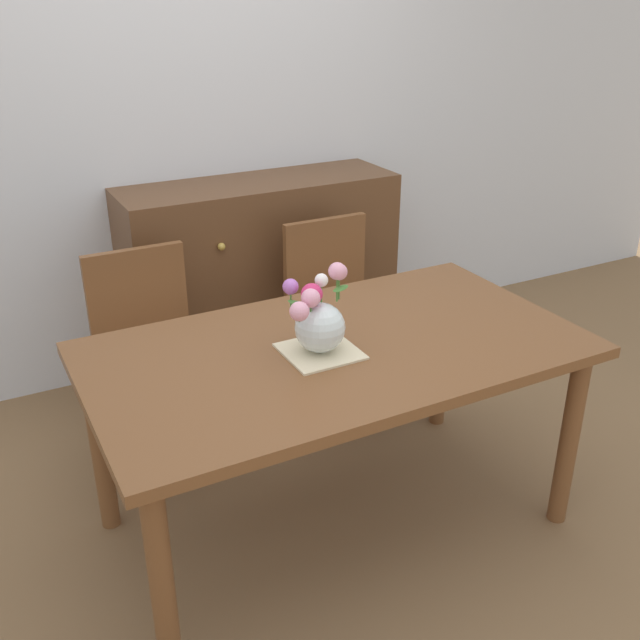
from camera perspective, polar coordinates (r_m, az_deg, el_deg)
ground_plane at (r=2.89m, az=1.18°, el=-15.53°), size 12.00×12.00×0.00m
back_wall at (r=3.71m, az=-11.26°, el=17.07°), size 7.00×0.10×2.80m
dining_table at (r=2.51m, az=1.31°, el=-3.79°), size 1.69×0.94×0.76m
chair_left at (r=3.11m, az=-13.38°, el=-1.70°), size 0.42×0.42×0.90m
chair_right at (r=3.41m, az=1.26°, el=1.43°), size 0.42×0.42×0.90m
dresser at (r=3.79m, az=-4.62°, el=3.51°), size 1.40×0.47×1.00m
placemat at (r=2.42m, az=0.00°, el=-2.49°), size 0.24×0.24×0.01m
flower_vase at (r=2.37m, az=-0.09°, el=0.11°), size 0.26×0.18×0.28m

